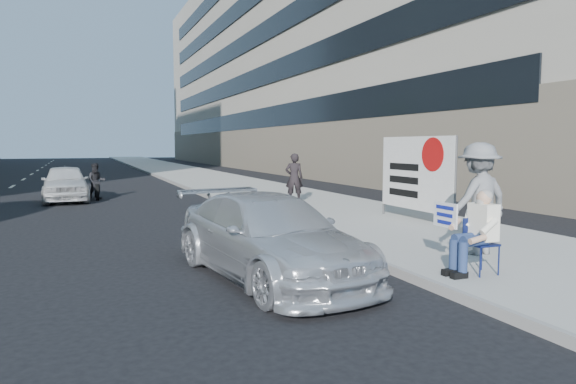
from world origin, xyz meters
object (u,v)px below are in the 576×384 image
seated_protester (475,228)px  motorcycle (96,183)px  protest_banner (416,173)px  jogger (479,199)px  white_sedan_near (65,183)px  pedestrian_woman (294,178)px  parked_sedan (269,237)px

seated_protester → motorcycle: seated_protester is taller
protest_banner → jogger: bearing=-110.2°
jogger → white_sedan_near: (-7.18, 14.05, -0.48)m
seated_protester → pedestrian_woman: 10.30m
seated_protester → pedestrian_woman: size_ratio=0.77×
seated_protester → pedestrian_woman: pedestrian_woman is taller
jogger → protest_banner: (1.39, 3.78, 0.24)m
pedestrian_woman → white_sedan_near: pedestrian_woman is taller
seated_protester → white_sedan_near: 16.37m
jogger → motorcycle: 15.55m
pedestrian_woman → seated_protester: bearing=102.1°
white_sedan_near → motorcycle: bearing=11.4°
pedestrian_woman → motorcycle: bearing=-20.4°
parked_sedan → pedestrian_woman: bearing=57.0°
jogger → motorcycle: jogger is taller
protest_banner → parked_sedan: bearing=-147.4°
pedestrian_woman → white_sedan_near: bearing=-14.6°
jogger → pedestrian_woman: bearing=-97.6°
protest_banner → white_sedan_near: protest_banner is taller
jogger → parked_sedan: (-3.89, 0.40, -0.50)m
jogger → pedestrian_woman: (0.20, 9.08, -0.17)m
seated_protester → motorcycle: bearing=107.8°
protest_banner → white_sedan_near: size_ratio=0.76×
jogger → white_sedan_near: bearing=-69.2°
protest_banner → white_sedan_near: 13.40m
white_sedan_near → motorcycle: (1.12, 0.25, -0.05)m
seated_protester → motorcycle: size_ratio=0.64×
jogger → white_sedan_near: jogger is taller
parked_sedan → white_sedan_near: size_ratio=1.14×
seated_protester → white_sedan_near: size_ratio=0.32×
seated_protester → parked_sedan: size_ratio=0.28×
white_sedan_near → motorcycle: motorcycle is taller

